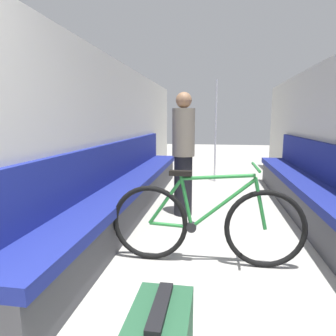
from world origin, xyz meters
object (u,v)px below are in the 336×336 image
(grab_pole_near, at_px, (216,133))
(bench_seat_row_right, at_px, (316,198))
(bench_seat_row_left, at_px, (129,191))
(bicycle, at_px, (206,223))
(passenger_standing, at_px, (183,153))

(grab_pole_near, bearing_deg, bench_seat_row_right, -62.79)
(bench_seat_row_left, height_order, bench_seat_row_right, same)
(bench_seat_row_right, xyz_separation_m, bicycle, (-1.33, -1.29, 0.05))
(bench_seat_row_left, distance_m, passenger_standing, 0.92)
(bicycle, relative_size, passenger_standing, 1.05)
(grab_pole_near, distance_m, passenger_standing, 2.41)
(bicycle, height_order, passenger_standing, passenger_standing)
(bench_seat_row_left, xyz_separation_m, passenger_standing, (0.74, 0.09, 0.53))
(bench_seat_row_left, relative_size, passenger_standing, 3.24)
(bench_seat_row_left, height_order, bicycle, bench_seat_row_left)
(bench_seat_row_left, relative_size, bicycle, 3.09)
(grab_pole_near, height_order, passenger_standing, grab_pole_near)
(bench_seat_row_left, bearing_deg, grab_pole_near, 64.58)
(bench_seat_row_left, bearing_deg, bicycle, -49.73)
(bench_seat_row_right, bearing_deg, grab_pole_near, 117.21)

